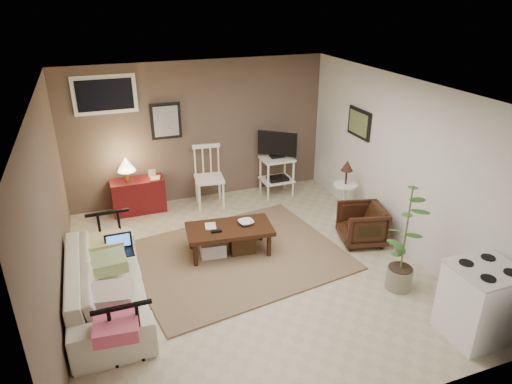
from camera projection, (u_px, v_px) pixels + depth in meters
name	position (u px, v px, depth m)	size (l,w,h in m)	color
floor	(248.00, 268.00, 6.14)	(5.00, 5.00, 0.00)	#C1B293
art_back	(166.00, 121.00, 7.49)	(0.50, 0.03, 0.60)	black
art_right	(359.00, 123.00, 7.12)	(0.03, 0.60, 0.45)	black
window	(105.00, 95.00, 7.00)	(0.96, 0.03, 0.60)	white
rug	(237.00, 256.00, 6.39)	(2.80, 2.24, 0.03)	#836A4C
coffee_table	(229.00, 238.00, 6.38)	(1.24, 0.73, 0.45)	#361B0E
sofa	(105.00, 275.00, 5.28)	(2.15, 0.63, 0.84)	beige
sofa_pillows	(110.00, 279.00, 5.04)	(0.41, 2.04, 0.14)	beige
sofa_end_rails	(117.00, 277.00, 5.34)	(0.58, 2.14, 0.72)	black
laptop	(119.00, 247.00, 5.61)	(0.33, 0.24, 0.22)	black
red_console	(137.00, 193.00, 7.57)	(0.86, 0.38, 0.99)	maroon
spindle_chair	(209.00, 179.00, 7.75)	(0.52, 0.52, 1.04)	white
tv_stand	(277.00, 162.00, 8.09)	(0.58, 0.47, 1.17)	white
side_table	(346.00, 183.00, 7.22)	(0.38, 0.38, 1.01)	white
armchair	(362.00, 223.00, 6.66)	(0.61, 0.57, 0.63)	black
potted_plant	(406.00, 235.00, 5.44)	(0.35, 0.35, 1.42)	gray
stove	(480.00, 302.00, 4.81)	(0.66, 0.61, 0.86)	white
bowl	(246.00, 217.00, 6.35)	(0.21, 0.05, 0.21)	#361B0E
book_table	(205.00, 221.00, 6.27)	(0.15, 0.02, 0.20)	#361B0E
book_console	(150.00, 173.00, 7.48)	(0.15, 0.02, 0.20)	#361B0E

